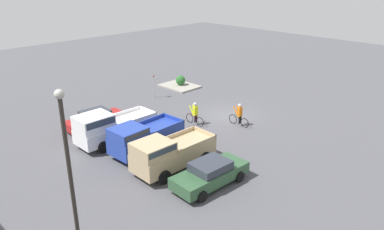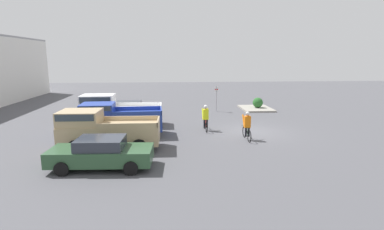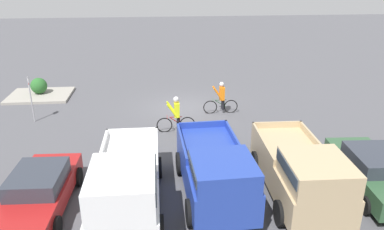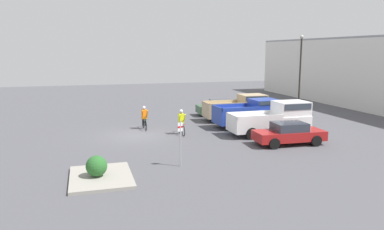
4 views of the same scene
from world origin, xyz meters
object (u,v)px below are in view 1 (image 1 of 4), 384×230
object	(u,v)px
sedan_1	(96,119)
cyclist_0	(195,113)
pickup_truck_1	(143,137)
sedan_0	(210,173)
cyclist_1	(239,115)
pickup_truck_0	(169,153)
shrub	(180,80)
pickup_truck_2	(109,127)
lamppost	(69,166)
fire_lane_sign	(154,83)

from	to	relation	value
sedan_1	cyclist_0	size ratio (longest dim) A/B	2.42
pickup_truck_1	cyclist_0	world-z (taller)	pickup_truck_1
sedan_0	cyclist_0	xyz separation A→B (m)	(6.56, -5.50, 0.18)
cyclist_1	cyclist_0	bearing A→B (deg)	41.19
pickup_truck_0	shrub	bearing A→B (deg)	-45.74
pickup_truck_1	sedan_1	size ratio (longest dim) A/B	1.13
pickup_truck_1	pickup_truck_2	world-z (taller)	pickup_truck_2
lamppost	shrub	xyz separation A→B (m)	(14.41, -19.29, -3.55)
sedan_0	lamppost	distance (m)	8.53
sedan_0	fire_lane_sign	bearing A→B (deg)	-28.44
fire_lane_sign	lamppost	size ratio (longest dim) A/B	0.33
pickup_truck_2	cyclist_0	distance (m)	6.57
pickup_truck_1	cyclist_1	bearing A→B (deg)	-100.93
cyclist_0	shrub	distance (m)	9.94
sedan_0	pickup_truck_2	world-z (taller)	pickup_truck_2
cyclist_0	lamppost	bearing A→B (deg)	116.03
pickup_truck_2	sedan_1	distance (m)	2.90
sedan_0	cyclist_0	world-z (taller)	cyclist_0
pickup_truck_0	sedan_1	world-z (taller)	pickup_truck_0
fire_lane_sign	cyclist_1	bearing A→B (deg)	-178.21
sedan_1	lamppost	world-z (taller)	lamppost
pickup_truck_2	cyclist_0	xyz separation A→B (m)	(-1.84, -6.31, -0.28)
pickup_truck_2	fire_lane_sign	world-z (taller)	fire_lane_sign
sedan_0	sedan_1	distance (m)	11.20
pickup_truck_2	sedan_1	xyz separation A→B (m)	(2.80, -0.62, -0.46)
sedan_0	cyclist_1	size ratio (longest dim) A/B	2.47
cyclist_0	cyclist_1	size ratio (longest dim) A/B	0.99
shrub	cyclist_0	bearing A→B (deg)	142.85
pickup_truck_0	pickup_truck_2	xyz separation A→B (m)	(5.59, 0.33, 0.05)
pickup_truck_0	pickup_truck_1	world-z (taller)	pickup_truck_0
fire_lane_sign	sedan_0	bearing A→B (deg)	151.56
sedan_1	shrub	distance (m)	12.15
pickup_truck_2	shrub	world-z (taller)	pickup_truck_2
cyclist_0	shrub	bearing A→B (deg)	-37.15
pickup_truck_0	fire_lane_sign	bearing A→B (deg)	-36.00
sedan_0	sedan_1	xyz separation A→B (m)	(11.20, 0.19, 0.00)
pickup_truck_0	fire_lane_sign	world-z (taller)	fire_lane_sign
pickup_truck_2	shrub	distance (m)	13.74
cyclist_0	fire_lane_sign	world-z (taller)	fire_lane_sign
pickup_truck_0	pickup_truck_2	world-z (taller)	pickup_truck_2
lamppost	pickup_truck_2	bearing A→B (deg)	-39.97
sedan_0	fire_lane_sign	size ratio (longest dim) A/B	1.95
pickup_truck_0	cyclist_1	xyz separation A→B (m)	(1.26, -8.16, -0.26)
sedan_0	pickup_truck_0	size ratio (longest dim) A/B	0.88
cyclist_1	lamppost	bearing A→B (deg)	104.50
pickup_truck_0	pickup_truck_1	size ratio (longest dim) A/B	1.04
sedan_1	shrub	xyz separation A→B (m)	(3.28, -11.69, -0.07)
sedan_0	lamppost	bearing A→B (deg)	89.47
cyclist_0	cyclist_1	xyz separation A→B (m)	(-2.49, -2.18, -0.03)
sedan_0	pickup_truck_2	bearing A→B (deg)	5.50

